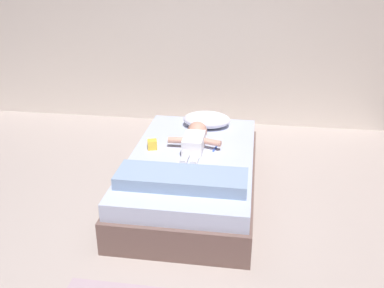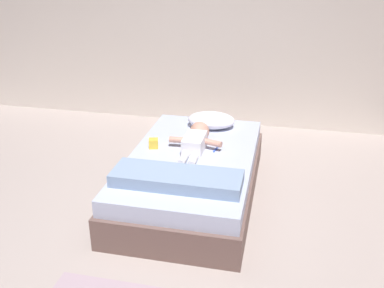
{
  "view_description": "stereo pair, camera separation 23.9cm",
  "coord_description": "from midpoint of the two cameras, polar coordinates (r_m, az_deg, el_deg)",
  "views": [
    {
      "loc": [
        0.77,
        -2.35,
        2.06
      ],
      "look_at": [
        0.26,
        1.06,
        0.51
      ],
      "focal_mm": 40.4,
      "sensor_mm": 36.0,
      "label": 1
    },
    {
      "loc": [
        1.0,
        -2.3,
        2.06
      ],
      "look_at": [
        0.26,
        1.06,
        0.51
      ],
      "focal_mm": 40.4,
      "sensor_mm": 36.0,
      "label": 2
    }
  ],
  "objects": [
    {
      "name": "bed",
      "position": [
        3.91,
        1.75,
        -4.18
      ],
      "size": [
        1.12,
        1.93,
        0.41
      ],
      "color": "brown",
      "rests_on": "ground_plane"
    },
    {
      "name": "toothbrush",
      "position": [
        3.92,
        4.96,
        -0.62
      ],
      "size": [
        0.04,
        0.13,
        0.02
      ],
      "color": "blue",
      "rests_on": "bed"
    },
    {
      "name": "toy_block",
      "position": [
        3.93,
        -3.38,
        0.06
      ],
      "size": [
        0.1,
        0.1,
        0.08
      ],
      "color": "yellow",
      "rests_on": "bed"
    },
    {
      "name": "pillow",
      "position": [
        4.39,
        4.12,
        3.15
      ],
      "size": [
        0.48,
        0.34,
        0.15
      ],
      "color": "white",
      "rests_on": "bed"
    },
    {
      "name": "wall_behind_bed",
      "position": [
        5.43,
        3.11,
        17.44
      ],
      "size": [
        8.0,
        0.12,
        2.85
      ],
      "primitive_type": "cube",
      "color": "beige",
      "rests_on": "ground_plane"
    },
    {
      "name": "blanket",
      "position": [
        3.32,
        0.04,
        -4.6
      ],
      "size": [
        1.0,
        0.34,
        0.1
      ],
      "color": "#819ABC",
      "rests_on": "bed"
    },
    {
      "name": "ground_plane",
      "position": [
        3.23,
        -6.71,
        -15.65
      ],
      "size": [
        8.0,
        8.0,
        0.0
      ],
      "primitive_type": "plane",
      "color": "#AC9D97"
    },
    {
      "name": "baby",
      "position": [
        3.91,
        2.27,
        0.51
      ],
      "size": [
        0.49,
        0.67,
        0.19
      ],
      "color": "white",
      "rests_on": "bed"
    }
  ]
}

